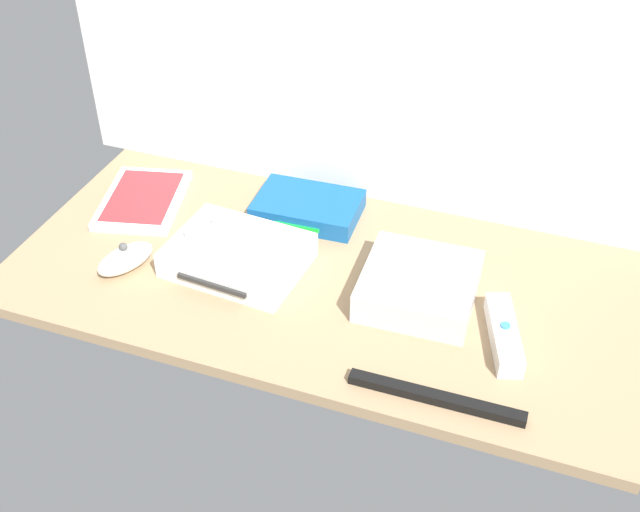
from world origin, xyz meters
The scene contains 10 objects.
ground_plane centered at (0.00, 0.00, -1.00)cm, with size 100.00×48.00×2.00cm, color #9E7F5B.
back_wall centered at (0.00, 24.60, 32.00)cm, with size 110.00×1.20×64.00cm, color white.
game_console centered at (-13.28, -2.16, 2.20)cm, with size 22.24×17.79×4.40cm.
mini_computer centered at (16.06, 0.02, 2.64)cm, with size 17.57×17.57×5.30cm.
game_case centered at (-36.91, 8.45, 0.76)cm, with size 17.74×21.70×1.56cm.
network_router centered at (-7.71, 15.02, 1.70)cm, with size 18.49×12.94×3.40cm.
remote_wand centered at (29.97, -5.11, 1.51)cm, with size 7.97×15.19×3.40cm.
remote_nunchuk centered at (-29.92, -8.91, 2.04)cm, with size 8.29×10.92×5.10cm.
remote_classic_pad centered at (-13.77, -1.21, 5.41)cm, with size 15.68×10.65×2.40cm.
sensor_bar centered at (23.47, -19.46, 0.70)cm, with size 24.00×1.80×1.40cm, color black.
Camera 1 is at (33.12, -91.60, 80.77)cm, focal length 44.46 mm.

